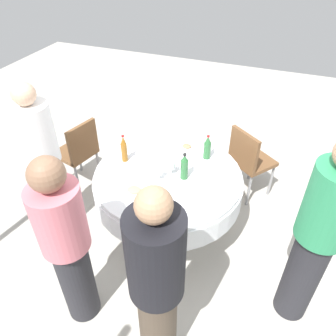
{
  "coord_description": "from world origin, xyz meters",
  "views": [
    {
      "loc": [
        0.84,
        -2.22,
        2.64
      ],
      "look_at": [
        0.0,
        0.0,
        0.8
      ],
      "focal_mm": 35.03,
      "sensor_mm": 36.0,
      "label": 1
    }
  ],
  "objects_px": {
    "person_near": "(43,161)",
    "dining_table": "(168,185)",
    "bottle_green_west": "(207,148)",
    "person_mid": "(157,286)",
    "plate_front": "(187,147)",
    "bottle_amber_mid": "(124,149)",
    "plate_north": "(156,155)",
    "wine_glass_rear": "(172,165)",
    "bottle_green_near": "(184,167)",
    "plate_south": "(134,191)",
    "chair_far": "(79,150)",
    "person_rear": "(67,245)",
    "chair_left": "(249,158)",
    "person_west": "(318,237)",
    "wine_glass_right": "(159,171)"
  },
  "relations": [
    {
      "from": "bottle_green_near",
      "to": "wine_glass_right",
      "type": "relative_size",
      "value": 1.96
    },
    {
      "from": "wine_glass_rear",
      "to": "person_rear",
      "type": "distance_m",
      "value": 1.16
    },
    {
      "from": "dining_table",
      "to": "plate_front",
      "type": "height_order",
      "value": "plate_front"
    },
    {
      "from": "plate_front",
      "to": "plate_north",
      "type": "xyz_separation_m",
      "value": [
        -0.24,
        -0.24,
        -0.0
      ]
    },
    {
      "from": "dining_table",
      "to": "chair_far",
      "type": "distance_m",
      "value": 1.25
    },
    {
      "from": "bottle_green_near",
      "to": "plate_north",
      "type": "relative_size",
      "value": 1.19
    },
    {
      "from": "person_mid",
      "to": "wine_glass_rear",
      "type": "bearing_deg",
      "value": -91.63
    },
    {
      "from": "bottle_green_near",
      "to": "chair_left",
      "type": "bearing_deg",
      "value": 60.03
    },
    {
      "from": "person_near",
      "to": "person_west",
      "type": "xyz_separation_m",
      "value": [
        2.38,
        -0.11,
        0.05
      ]
    },
    {
      "from": "person_west",
      "to": "chair_far",
      "type": "relative_size",
      "value": 1.95
    },
    {
      "from": "plate_north",
      "to": "chair_left",
      "type": "bearing_deg",
      "value": 35.44
    },
    {
      "from": "plate_front",
      "to": "plate_north",
      "type": "relative_size",
      "value": 0.91
    },
    {
      "from": "dining_table",
      "to": "plate_north",
      "type": "relative_size",
      "value": 6.28
    },
    {
      "from": "plate_south",
      "to": "chair_far",
      "type": "bearing_deg",
      "value": 147.68
    },
    {
      "from": "bottle_amber_mid",
      "to": "plate_north",
      "type": "relative_size",
      "value": 1.28
    },
    {
      "from": "plate_south",
      "to": "person_near",
      "type": "relative_size",
      "value": 0.16
    },
    {
      "from": "chair_left",
      "to": "person_near",
      "type": "bearing_deg",
      "value": -107.95
    },
    {
      "from": "bottle_green_near",
      "to": "plate_front",
      "type": "distance_m",
      "value": 0.49
    },
    {
      "from": "dining_table",
      "to": "bottle_green_west",
      "type": "relative_size",
      "value": 5.49
    },
    {
      "from": "dining_table",
      "to": "wine_glass_rear",
      "type": "relative_size",
      "value": 10.51
    },
    {
      "from": "person_west",
      "to": "chair_far",
      "type": "bearing_deg",
      "value": -87.18
    },
    {
      "from": "dining_table",
      "to": "bottle_amber_mid",
      "type": "distance_m",
      "value": 0.54
    },
    {
      "from": "person_near",
      "to": "chair_left",
      "type": "xyz_separation_m",
      "value": [
        1.74,
        1.19,
        -0.32
      ]
    },
    {
      "from": "plate_south",
      "to": "person_rear",
      "type": "distance_m",
      "value": 0.77
    },
    {
      "from": "plate_north",
      "to": "person_near",
      "type": "xyz_separation_m",
      "value": [
        -0.89,
        -0.58,
        0.09
      ]
    },
    {
      "from": "person_mid",
      "to": "person_west",
      "type": "distance_m",
      "value": 1.16
    },
    {
      "from": "bottle_green_near",
      "to": "person_near",
      "type": "bearing_deg",
      "value": -164.31
    },
    {
      "from": "plate_front",
      "to": "bottle_green_near",
      "type": "bearing_deg",
      "value": -74.89
    },
    {
      "from": "person_near",
      "to": "dining_table",
      "type": "bearing_deg",
      "value": -90.0
    },
    {
      "from": "bottle_amber_mid",
      "to": "person_west",
      "type": "height_order",
      "value": "person_west"
    },
    {
      "from": "plate_north",
      "to": "person_near",
      "type": "distance_m",
      "value": 1.07
    },
    {
      "from": "wine_glass_rear",
      "to": "wine_glass_right",
      "type": "bearing_deg",
      "value": -124.42
    },
    {
      "from": "bottle_green_west",
      "to": "person_mid",
      "type": "distance_m",
      "value": 1.56
    },
    {
      "from": "wine_glass_rear",
      "to": "person_near",
      "type": "xyz_separation_m",
      "value": [
        -1.13,
        -0.37,
        0.0
      ]
    },
    {
      "from": "bottle_green_west",
      "to": "bottle_green_near",
      "type": "bearing_deg",
      "value": -106.19
    },
    {
      "from": "bottle_amber_mid",
      "to": "plate_front",
      "type": "height_order",
      "value": "bottle_amber_mid"
    },
    {
      "from": "bottle_green_west",
      "to": "wine_glass_right",
      "type": "xyz_separation_m",
      "value": [
        -0.31,
        -0.48,
        -0.02
      ]
    },
    {
      "from": "bottle_green_west",
      "to": "person_west",
      "type": "height_order",
      "value": "person_west"
    },
    {
      "from": "wine_glass_rear",
      "to": "plate_north",
      "type": "distance_m",
      "value": 0.34
    },
    {
      "from": "plate_north",
      "to": "chair_far",
      "type": "height_order",
      "value": "chair_far"
    },
    {
      "from": "person_mid",
      "to": "plate_north",
      "type": "bearing_deg",
      "value": -85.02
    },
    {
      "from": "plate_front",
      "to": "bottle_amber_mid",
      "type": "bearing_deg",
      "value": -140.31
    },
    {
      "from": "plate_front",
      "to": "plate_south",
      "type": "relative_size",
      "value": 0.78
    },
    {
      "from": "plate_south",
      "to": "chair_far",
      "type": "xyz_separation_m",
      "value": [
        -1.03,
        0.65,
        -0.23
      ]
    },
    {
      "from": "person_mid",
      "to": "chair_left",
      "type": "height_order",
      "value": "person_mid"
    },
    {
      "from": "dining_table",
      "to": "plate_north",
      "type": "distance_m",
      "value": 0.34
    },
    {
      "from": "plate_north",
      "to": "chair_far",
      "type": "distance_m",
      "value": 1.03
    },
    {
      "from": "bottle_amber_mid",
      "to": "person_near",
      "type": "xyz_separation_m",
      "value": [
        -0.63,
        -0.4,
        -0.03
      ]
    },
    {
      "from": "chair_far",
      "to": "person_rear",
      "type": "bearing_deg",
      "value": -133.97
    },
    {
      "from": "wine_glass_right",
      "to": "person_near",
      "type": "distance_m",
      "value": 1.08
    }
  ]
}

